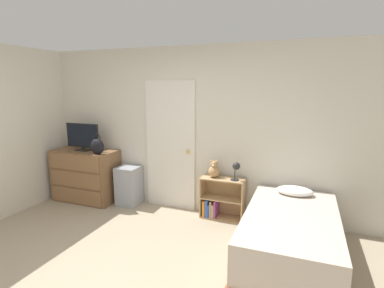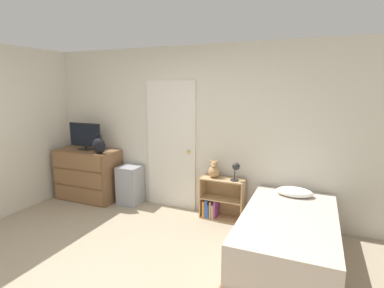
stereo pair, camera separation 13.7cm
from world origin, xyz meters
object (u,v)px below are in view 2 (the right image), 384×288
object	(u,v)px
desk_lamp	(236,168)
bed	(288,238)
handbag	(99,146)
bookshelf	(219,201)
tv	(85,136)
dresser	(88,174)
storage_bin	(130,185)
teddy_bear	(214,170)

from	to	relation	value
desk_lamp	bed	bearing A→B (deg)	-42.15
bed	handbag	bearing A→B (deg)	170.83
bookshelf	desk_lamp	size ratio (longest dim) A/B	2.38
handbag	bed	xyz separation A→B (m)	(3.01, -0.49, -0.73)
tv	bookshelf	world-z (taller)	tv
dresser	bed	xyz separation A→B (m)	(3.41, -0.65, -0.17)
storage_bin	tv	bearing A→B (deg)	-173.34
bookshelf	bed	distance (m)	1.31
storage_bin	teddy_bear	size ratio (longest dim) A/B	2.48
storage_bin	desk_lamp	xyz separation A→B (m)	(1.80, -0.01, 0.49)
tv	bookshelf	distance (m)	2.52
dresser	storage_bin	size ratio (longest dim) A/B	1.70
storage_bin	bed	world-z (taller)	bed
teddy_bear	desk_lamp	world-z (taller)	desk_lamp
storage_bin	handbag	bearing A→B (deg)	-147.62
bookshelf	bed	bearing A→B (deg)	-36.32
tv	dresser	bearing A→B (deg)	20.83
handbag	bookshelf	world-z (taller)	handbag
storage_bin	bookshelf	bearing A→B (deg)	1.54
tv	teddy_bear	distance (m)	2.31
dresser	desk_lamp	size ratio (longest dim) A/B	4.06
desk_lamp	handbag	bearing A→B (deg)	-173.64
dresser	bookshelf	size ratio (longest dim) A/B	1.70
handbag	teddy_bear	bearing A→B (deg)	8.79
handbag	desk_lamp	bearing A→B (deg)	6.36
bed	tv	bearing A→B (deg)	169.39
tv	bed	bearing A→B (deg)	-10.61
storage_bin	bed	bearing A→B (deg)	-15.77
dresser	bookshelf	bearing A→B (deg)	3.23
tv	bookshelf	bearing A→B (deg)	3.31
dresser	desk_lamp	distance (m)	2.63
handbag	tv	bearing A→B (deg)	159.58
storage_bin	teddy_bear	distance (m)	1.52
teddy_bear	storage_bin	bearing A→B (deg)	-178.59
storage_bin	teddy_bear	bearing A→B (deg)	1.41
dresser	bookshelf	xyz separation A→B (m)	(2.36, 0.13, -0.18)
tv	storage_bin	bearing A→B (deg)	6.66
tv	bookshelf	xyz separation A→B (m)	(2.37, 0.14, -0.86)
desk_lamp	bed	world-z (taller)	desk_lamp
dresser	desk_lamp	bearing A→B (deg)	1.87
desk_lamp	storage_bin	bearing A→B (deg)	179.81
bookshelf	desk_lamp	xyz separation A→B (m)	(0.25, -0.05, 0.55)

